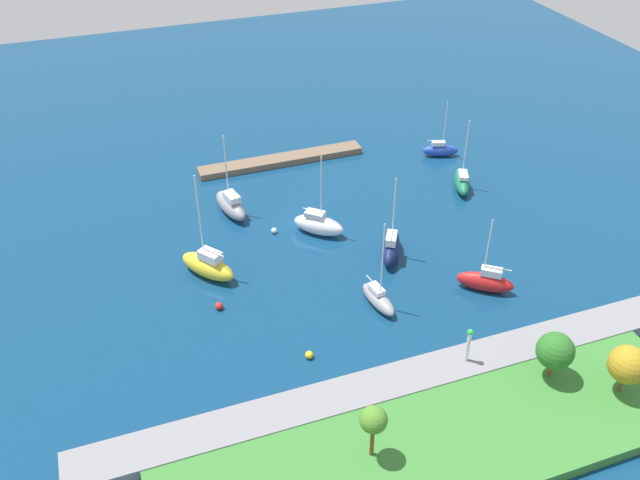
{
  "coord_description": "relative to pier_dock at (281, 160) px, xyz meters",
  "views": [
    {
      "loc": [
        21.49,
        65.78,
        46.63
      ],
      "look_at": [
        0.0,
        6.08,
        1.5
      ],
      "focal_mm": 38.38,
      "sensor_mm": 36.0,
      "label": 1
    }
  ],
  "objects": [
    {
      "name": "water",
      "position": [
        1.96,
        15.33,
        -0.44
      ],
      "size": [
        160.0,
        160.0,
        0.0
      ],
      "primitive_type": "plane",
      "color": "navy",
      "rests_on": "ground"
    },
    {
      "name": "pier_dock",
      "position": [
        0.0,
        0.0,
        0.0
      ],
      "size": [
        23.3,
        2.65,
        0.87
      ],
      "primitive_type": "cube",
      "color": "brown",
      "rests_on": "ground"
    },
    {
      "name": "breakwater",
      "position": [
        1.96,
        43.46,
        0.17
      ],
      "size": [
        59.0,
        3.94,
        1.21
      ],
      "primitive_type": "cube",
      "color": "gray",
      "rests_on": "ground"
    },
    {
      "name": "shoreline_park",
      "position": [
        1.96,
        50.89,
        0.11
      ],
      "size": [
        47.11,
        11.72,
        1.09
      ],
      "primitive_type": "cube",
      "color": "#387A33",
      "rests_on": "ground"
    },
    {
      "name": "harbor_beacon",
      "position": [
        -4.36,
        43.46,
        2.92
      ],
      "size": [
        0.56,
        0.56,
        3.73
      ],
      "color": "silver",
      "rests_on": "breakwater"
    },
    {
      "name": "park_tree_east",
      "position": [
        7.9,
        49.99,
        4.68
      ],
      "size": [
        2.21,
        2.21,
        5.21
      ],
      "color": "brown",
      "rests_on": "shoreline_park"
    },
    {
      "name": "park_tree_mideast",
      "position": [
        -15.22,
        51.2,
        3.81
      ],
      "size": [
        3.39,
        3.39,
        4.86
      ],
      "color": "brown",
      "rests_on": "shoreline_park"
    },
    {
      "name": "park_tree_midwest",
      "position": [
        -10.46,
        47.62,
        3.71
      ],
      "size": [
        3.37,
        3.37,
        4.75
      ],
      "color": "brown",
      "rests_on": "shoreline_park"
    },
    {
      "name": "sailboat_gray_off_beacon",
      "position": [
        9.71,
        10.35,
        0.87
      ],
      "size": [
        3.64,
        7.1,
        10.57
      ],
      "rotation": [
        0.0,
        0.0,
        4.93
      ],
      "color": "gray",
      "rests_on": "water"
    },
    {
      "name": "sailboat_navy_outer_mooring",
      "position": [
        -5.17,
        25.23,
        0.94
      ],
      "size": [
        4.84,
        6.4,
        10.04
      ],
      "rotation": [
        0.0,
        0.0,
        4.18
      ],
      "color": "#141E4C",
      "rests_on": "water"
    },
    {
      "name": "sailboat_green_far_south",
      "position": [
        -20.2,
        14.67,
        0.7
      ],
      "size": [
        4.26,
        6.57,
        9.66
      ],
      "rotation": [
        0.0,
        0.0,
        4.3
      ],
      "color": "#19724C",
      "rests_on": "water"
    },
    {
      "name": "sailboat_yellow_lone_north",
      "position": [
        15.0,
        21.6,
        0.95
      ],
      "size": [
        6.1,
        6.99,
        12.49
      ],
      "rotation": [
        0.0,
        0.0,
        5.36
      ],
      "color": "yellow",
      "rests_on": "water"
    },
    {
      "name": "sailboat_white_near_pier",
      "position": [
        0.94,
        18.06,
        0.84
      ],
      "size": [
        6.1,
        5.8,
        10.47
      ],
      "rotation": [
        0.0,
        0.0,
        2.41
      ],
      "color": "white",
      "rests_on": "water"
    },
    {
      "name": "sailboat_blue_east_end",
      "position": [
        -21.82,
        5.74,
        0.53
      ],
      "size": [
        5.27,
        2.98,
        8.25
      ],
      "rotation": [
        0.0,
        0.0,
        2.82
      ],
      "color": "#2347B2",
      "rests_on": "water"
    },
    {
      "name": "sailboat_red_west_end",
      "position": [
        -12.12,
        34.02,
        0.77
      ],
      "size": [
        5.85,
        4.99,
        8.9
      ],
      "rotation": [
        0.0,
        0.0,
        5.64
      ],
      "color": "red",
      "rests_on": "water"
    },
    {
      "name": "sailboat_gray_mid_basin",
      "position": [
        -0.43,
        32.47,
        0.5
      ],
      "size": [
        2.49,
        5.69,
        10.4
      ],
      "rotation": [
        0.0,
        0.0,
        1.72
      ],
      "color": "gray",
      "rests_on": "water"
    },
    {
      "name": "mooring_buoy_red",
      "position": [
        15.18,
        27.46,
        -0.03
      ],
      "size": [
        0.81,
        0.81,
        0.81
      ],
      "primitive_type": "sphere",
      "color": "red",
      "rests_on": "water"
    },
    {
      "name": "mooring_buoy_yellow",
      "position": [
        8.75,
        37.22,
        -0.05
      ],
      "size": [
        0.78,
        0.78,
        0.78
      ],
      "primitive_type": "sphere",
      "color": "yellow",
      "rests_on": "water"
    },
    {
      "name": "mooring_buoy_white",
      "position": [
        5.92,
        16.19,
        -0.09
      ],
      "size": [
        0.69,
        0.69,
        0.69
      ],
      "primitive_type": "sphere",
      "color": "white",
      "rests_on": "water"
    }
  ]
}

